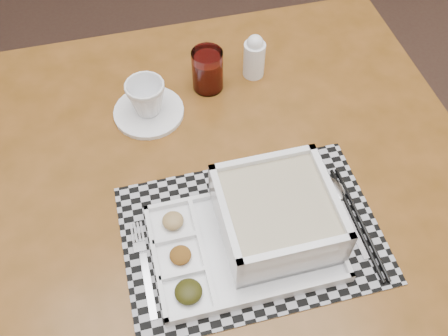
{
  "coord_description": "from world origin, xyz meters",
  "views": [
    {
      "loc": [
        -0.01,
        -0.99,
        1.55
      ],
      "look_at": [
        0.17,
        -0.51,
        0.85
      ],
      "focal_mm": 40.0,
      "sensor_mm": 36.0,
      "label": 1
    }
  ],
  "objects": [
    {
      "name": "dining_table",
      "position": [
        0.19,
        -0.49,
        0.68
      ],
      "size": [
        1.12,
        1.12,
        0.76
      ],
      "color": "#55340F",
      "rests_on": "ground"
    },
    {
      "name": "placemat",
      "position": [
        0.19,
        -0.6,
        0.76
      ],
      "size": [
        0.49,
        0.36,
        0.0
      ],
      "primitive_type": "cube",
      "rotation": [
        0.0,
        0.0,
        -0.12
      ],
      "color": "#9D9DA4",
      "rests_on": "dining_table"
    },
    {
      "name": "cup",
      "position": [
        0.09,
        -0.25,
        0.81
      ],
      "size": [
        0.11,
        0.11,
        0.08
      ],
      "primitive_type": "imported",
      "rotation": [
        0.0,
        0.0,
        0.35
      ],
      "color": "white",
      "rests_on": "saucer"
    },
    {
      "name": "spoon",
      "position": [
        0.37,
        -0.58,
        0.76
      ],
      "size": [
        0.04,
        0.18,
        0.01
      ],
      "color": "silver",
      "rests_on": "placemat"
    },
    {
      "name": "creamer_bottle",
      "position": [
        0.35,
        -0.22,
        0.81
      ],
      "size": [
        0.05,
        0.05,
        0.11
      ],
      "color": "white",
      "rests_on": "dining_table"
    },
    {
      "name": "floor",
      "position": [
        0.0,
        0.0,
        0.0
      ],
      "size": [
        5.0,
        5.0,
        0.0
      ],
      "primitive_type": "plane",
      "color": "#321E19",
      "rests_on": "ground"
    },
    {
      "name": "juice_glass",
      "position": [
        0.24,
        -0.22,
        0.8
      ],
      "size": [
        0.07,
        0.07,
        0.1
      ],
      "color": "white",
      "rests_on": "dining_table"
    },
    {
      "name": "chopsticks",
      "position": [
        0.38,
        -0.65,
        0.77
      ],
      "size": [
        0.04,
        0.24,
        0.01
      ],
      "color": "black",
      "rests_on": "placemat"
    },
    {
      "name": "serving_tray",
      "position": [
        0.21,
        -0.61,
        0.8
      ],
      "size": [
        0.34,
        0.26,
        0.1
      ],
      "color": "white",
      "rests_on": "placemat"
    },
    {
      "name": "saucer",
      "position": [
        0.09,
        -0.25,
        0.76
      ],
      "size": [
        0.15,
        0.15,
        0.01
      ],
      "primitive_type": "cylinder",
      "color": "white",
      "rests_on": "dining_table"
    },
    {
      "name": "fork",
      "position": [
        -0.01,
        -0.6,
        0.76
      ],
      "size": [
        0.04,
        0.19,
        0.0
      ],
      "color": "silver",
      "rests_on": "placemat"
    }
  ]
}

